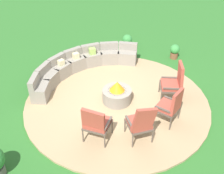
% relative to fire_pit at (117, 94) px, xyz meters
% --- Properties ---
extents(ground_plane, '(24.00, 24.00, 0.00)m').
position_rel_fire_pit_xyz_m(ground_plane, '(0.00, 0.00, -0.31)').
color(ground_plane, '#2D6B28').
extents(patio_circle, '(5.32, 5.32, 0.06)m').
position_rel_fire_pit_xyz_m(patio_circle, '(0.00, 0.00, -0.28)').
color(patio_circle, tan).
rests_on(patio_circle, ground_plane).
extents(fire_pit, '(0.84, 0.84, 0.66)m').
position_rel_fire_pit_xyz_m(fire_pit, '(0.00, 0.00, 0.00)').
color(fire_pit, gray).
rests_on(fire_pit, patio_circle).
extents(curved_stone_bench, '(4.04, 1.62, 0.71)m').
position_rel_fire_pit_xyz_m(curved_stone_bench, '(0.26, 1.90, 0.04)').
color(curved_stone_bench, gray).
rests_on(curved_stone_bench, patio_circle).
extents(lounge_chair_front_left, '(0.79, 0.80, 1.08)m').
position_rel_fire_pit_xyz_m(lounge_chair_front_left, '(-1.47, -0.70, 0.30)').
color(lounge_chair_front_left, brown).
rests_on(lounge_chair_front_left, patio_circle).
extents(lounge_chair_front_right, '(0.77, 0.81, 1.14)m').
position_rel_fire_pit_xyz_m(lounge_chair_front_right, '(-0.73, -1.45, 0.31)').
color(lounge_chair_front_right, brown).
rests_on(lounge_chair_front_right, patio_circle).
extents(lounge_chair_back_left, '(0.65, 0.61, 1.04)m').
position_rel_fire_pit_xyz_m(lounge_chair_back_left, '(0.31, -1.59, 0.29)').
color(lounge_chair_back_left, brown).
rests_on(lounge_chair_back_left, patio_circle).
extents(lounge_chair_back_right, '(0.83, 0.84, 1.17)m').
position_rel_fire_pit_xyz_m(lounge_chair_back_right, '(1.22, -1.08, 0.33)').
color(lounge_chair_back_right, brown).
rests_on(lounge_chair_back_right, patio_circle).
extents(potted_plant_0, '(0.38, 0.38, 0.54)m').
position_rel_fire_pit_xyz_m(potted_plant_0, '(2.80, 2.10, -0.01)').
color(potted_plant_0, '#A89E8E').
rests_on(potted_plant_0, ground_plane).
extents(potted_plant_1, '(0.35, 0.35, 0.54)m').
position_rel_fire_pit_xyz_m(potted_plant_1, '(3.38, 0.30, -0.02)').
color(potted_plant_1, brown).
rests_on(potted_plant_1, ground_plane).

